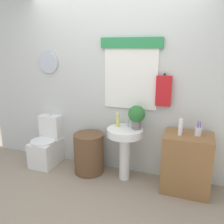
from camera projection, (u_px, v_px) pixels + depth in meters
The scene contains 11 objects.
ground_plane at pixel (82, 211), 2.71m from camera, with size 8.00×8.00×0.00m, color gray.
back_wall at pixel (115, 84), 3.40m from camera, with size 4.40×0.18×2.60m.
toilet at pixel (47, 146), 3.78m from camera, with size 0.38×0.51×0.78m.
laundry_hamper at pixel (89, 153), 3.50m from camera, with size 0.44×0.44×0.60m, color brown.
pedestal_sink at pixel (125, 142), 3.25m from camera, with size 0.49×0.49×0.75m.
faucet at pixel (128, 123), 3.30m from camera, with size 0.03×0.03×0.10m, color silver.
wooden_cabinet at pixel (186, 163), 3.03m from camera, with size 0.60×0.44×0.77m, color olive.
soap_bottle at pixel (118, 120), 3.26m from camera, with size 0.05×0.05×0.19m, color #DBD166.
potted_plant at pixel (137, 115), 3.16m from camera, with size 0.23×0.23×0.32m.
lotion_bottle at pixel (181, 127), 2.90m from camera, with size 0.05×0.05×0.21m, color white.
toothbrush_cup at pixel (198, 131), 2.90m from camera, with size 0.08×0.08×0.19m.
Camera 1 is at (1.10, -2.06, 1.82)m, focal length 37.96 mm.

